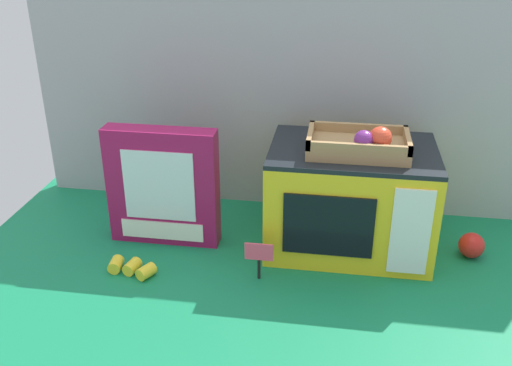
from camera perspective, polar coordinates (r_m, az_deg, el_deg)
The scene contains 8 objects.
ground_plane at distance 1.56m, azimuth 3.74°, elevation -6.46°, with size 1.70×1.70×0.00m, color #147A4C.
display_back_panel at distance 1.67m, azimuth 4.99°, elevation 8.89°, with size 1.61×0.03×0.70m, color #A0A3A8.
toy_microwave at distance 1.53m, azimuth 9.35°, elevation -1.49°, with size 0.42×0.30×0.28m.
food_groups_crate at distance 1.43m, azimuth 10.38°, elevation 3.78°, with size 0.25×0.16×0.08m.
cookie_set_box at distance 1.54m, azimuth -9.27°, elevation -0.37°, with size 0.30×0.07×0.32m.
price_sign at distance 1.40m, azimuth 0.29°, elevation -7.25°, with size 0.07×0.01×0.10m.
loose_toy_banana at distance 1.48m, azimuth -12.32°, elevation -8.24°, with size 0.13×0.07×0.03m.
loose_toy_apple at distance 1.61m, azimuth 20.69°, elevation -5.83°, with size 0.07×0.07×0.07m, color red.
Camera 1 is at (0.10, -1.32, 0.82)m, focal length 40.13 mm.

